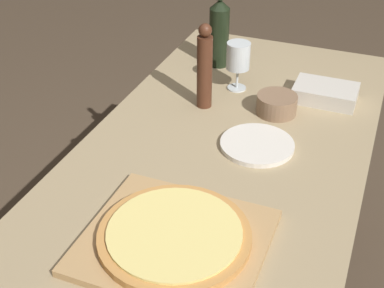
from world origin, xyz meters
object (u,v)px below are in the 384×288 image
pizza (174,235)px  wine_glass (238,57)px  wine_bottle (219,32)px  pepper_mill (205,68)px  small_bowl (277,104)px

pizza → wine_glass: bearing=97.3°
pizza → wine_bottle: 0.93m
wine_bottle → pepper_mill: size_ratio=1.11×
small_bowl → pizza: bearing=-95.9°
pizza → wine_bottle: (-0.21, 0.90, 0.10)m
wine_bottle → small_bowl: bearing=-42.7°
pepper_mill → pizza: bearing=-75.4°
pizza → wine_bottle: wine_bottle is taller
pizza → pepper_mill: size_ratio=1.24×
pizza → small_bowl: small_bowl is taller
pepper_mill → small_bowl: 0.25m
pizza → pepper_mill: (-0.16, 0.60, 0.10)m
pizza → small_bowl: (0.07, 0.64, 0.00)m
wine_glass → small_bowl: 0.21m
pizza → wine_bottle: size_ratio=1.11×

